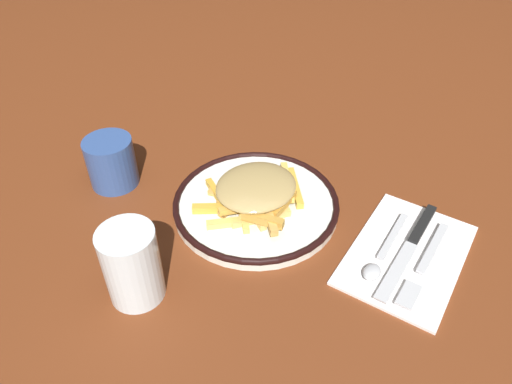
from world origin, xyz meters
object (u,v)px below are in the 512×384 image
spoon (381,257)px  water_glass (132,265)px  fries_heap (257,193)px  plate (256,204)px  knife (413,241)px  fork (425,263)px  napkin (407,253)px  coffee_mug (111,162)px

spoon → water_glass: 0.34m
fries_heap → water_glass: 0.23m
plate → knife: plate is taller
fork → spoon: bearing=22.1°
napkin → knife: (-0.00, -0.02, 0.01)m
fork → coffee_mug: bearing=9.1°
fries_heap → fork: size_ratio=1.07×
plate → fork: size_ratio=1.48×
fries_heap → fork: (-0.26, -0.02, -0.03)m
fork → fries_heap: bearing=3.9°
knife → spoon: (0.03, 0.05, 0.00)m
plate → fork: (-0.26, -0.01, 0.00)m
napkin → spoon: spoon is taller
knife → fork: bearing=130.8°
napkin → coffee_mug: coffee_mug is taller
napkin → coffee_mug: 0.49m
water_glass → knife: bearing=-136.8°
fries_heap → plate: bearing=-46.1°
water_glass → coffee_mug: size_ratio=1.03×
fork → coffee_mug: 0.51m
fork → knife: knife is taller
fries_heap → fork: bearing=-176.1°
spoon → fries_heap: bearing=-1.3°
fries_heap → spoon: 0.21m
fork → spoon: 0.06m
napkin → knife: 0.02m
knife → spoon: size_ratio=1.38×
fork → knife: bearing=-49.2°
napkin → water_glass: water_glass is taller
fork → water_glass: water_glass is taller
spoon → coffee_mug: (0.45, 0.06, 0.03)m
fries_heap → water_glass: water_glass is taller
napkin → fork: 0.03m
fork → knife: size_ratio=0.84×
coffee_mug → plate: bearing=-164.6°
water_glass → fries_heap: bearing=-103.2°
spoon → water_glass: size_ratio=1.39×
fork → water_glass: 0.39m
knife → spoon: bearing=61.6°
fries_heap → spoon: bearing=178.7°
water_glass → coffee_mug: water_glass is taller
plate → coffee_mug: 0.25m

